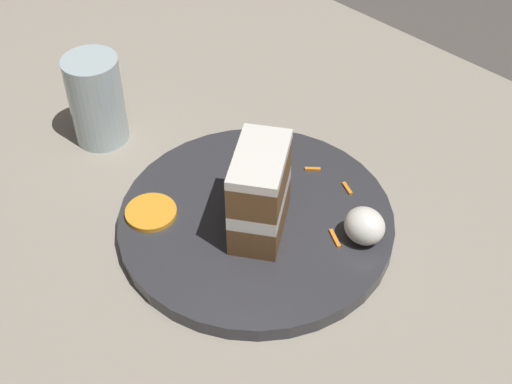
% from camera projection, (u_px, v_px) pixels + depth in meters
% --- Properties ---
extents(ground_plane, '(6.00, 6.00, 0.00)m').
position_uv_depth(ground_plane, '(198.00, 247.00, 0.81)').
color(ground_plane, '#4C4742').
rests_on(ground_plane, ground).
extents(dining_table, '(1.28, 0.98, 0.04)m').
position_uv_depth(dining_table, '(197.00, 236.00, 0.80)').
color(dining_table, gray).
rests_on(dining_table, ground).
extents(plate, '(0.30, 0.30, 0.02)m').
position_uv_depth(plate, '(256.00, 221.00, 0.78)').
color(plate, '#333338').
rests_on(plate, dining_table).
extents(cake_slice, '(0.09, 0.10, 0.10)m').
position_uv_depth(cake_slice, '(260.00, 193.00, 0.73)').
color(cake_slice, brown).
rests_on(cake_slice, plate).
extents(cream_dollop, '(0.04, 0.04, 0.04)m').
position_uv_depth(cream_dollop, '(364.00, 226.00, 0.74)').
color(cream_dollop, white).
rests_on(cream_dollop, plate).
extents(orange_garnish, '(0.06, 0.06, 0.01)m').
position_uv_depth(orange_garnish, '(151.00, 212.00, 0.77)').
color(orange_garnish, orange).
rests_on(orange_garnish, plate).
extents(carrot_shreds_scatter, '(0.19, 0.08, 0.00)m').
position_uv_depth(carrot_shreds_scatter, '(298.00, 185.00, 0.81)').
color(carrot_shreds_scatter, orange).
rests_on(carrot_shreds_scatter, plate).
extents(drinking_glass, '(0.07, 0.07, 0.11)m').
position_uv_depth(drinking_glass, '(97.00, 105.00, 0.87)').
color(drinking_glass, silver).
rests_on(drinking_glass, dining_table).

